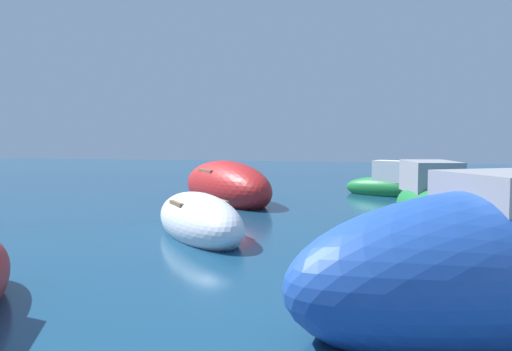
{
  "coord_description": "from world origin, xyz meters",
  "views": [
    {
      "loc": [
        -4.72,
        -4.6,
        2.17
      ],
      "look_at": [
        -8.75,
        10.88,
        0.98
      ],
      "focal_mm": 38.04,
      "sensor_mm": 36.0,
      "label": 1
    }
  ],
  "objects_px": {
    "moored_boat_3": "(226,187)",
    "moored_boat_4": "(199,221)",
    "moored_boat_0": "(433,206)",
    "moored_boat_7": "(384,186)"
  },
  "relations": [
    {
      "from": "moored_boat_4",
      "to": "moored_boat_3",
      "type": "bearing_deg",
      "value": -26.39
    },
    {
      "from": "moored_boat_0",
      "to": "moored_boat_4",
      "type": "distance_m",
      "value": 5.59
    },
    {
      "from": "moored_boat_0",
      "to": "moored_boat_7",
      "type": "height_order",
      "value": "moored_boat_0"
    },
    {
      "from": "moored_boat_3",
      "to": "moored_boat_4",
      "type": "height_order",
      "value": "moored_boat_3"
    },
    {
      "from": "moored_boat_3",
      "to": "moored_boat_0",
      "type": "bearing_deg",
      "value": 20.73
    },
    {
      "from": "moored_boat_3",
      "to": "moored_boat_4",
      "type": "distance_m",
      "value": 6.26
    },
    {
      "from": "moored_boat_3",
      "to": "moored_boat_7",
      "type": "relative_size",
      "value": 1.74
    },
    {
      "from": "moored_boat_3",
      "to": "moored_boat_4",
      "type": "relative_size",
      "value": 1.4
    },
    {
      "from": "moored_boat_0",
      "to": "moored_boat_4",
      "type": "xyz_separation_m",
      "value": [
        -4.95,
        -2.59,
        -0.16
      ]
    },
    {
      "from": "moored_boat_0",
      "to": "moored_boat_3",
      "type": "distance_m",
      "value": 7.21
    }
  ]
}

